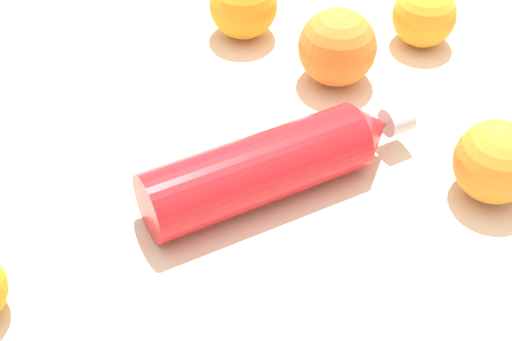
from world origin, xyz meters
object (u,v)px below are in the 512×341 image
(orange_2, at_px, (424,15))
(orange_4, at_px, (243,5))
(orange_3, at_px, (337,47))
(orange_1, at_px, (496,162))
(water_bottle, at_px, (276,163))

(orange_2, distance_m, orange_4, 0.21)
(orange_2, xyz_separation_m, orange_3, (0.11, 0.05, 0.01))
(orange_1, relative_size, orange_4, 0.99)
(water_bottle, height_order, orange_2, orange_2)
(orange_1, distance_m, orange_3, 0.22)
(orange_1, relative_size, orange_2, 1.07)
(orange_2, bearing_deg, orange_4, -13.11)
(water_bottle, xyz_separation_m, orange_2, (-0.21, -0.21, 0.00))
(orange_1, bearing_deg, orange_3, -61.61)
(orange_4, bearing_deg, orange_2, 166.89)
(water_bottle, relative_size, orange_2, 3.77)
(water_bottle, xyz_separation_m, orange_1, (-0.20, 0.03, 0.01))
(water_bottle, relative_size, orange_3, 3.25)
(water_bottle, bearing_deg, orange_3, 40.54)
(orange_3, xyz_separation_m, orange_4, (0.09, -0.10, -0.00))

